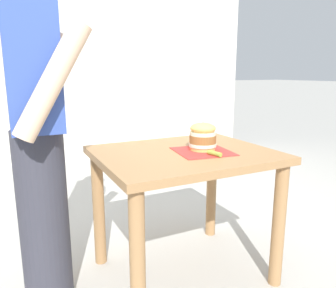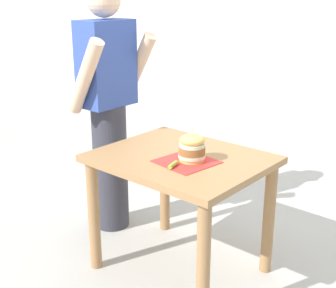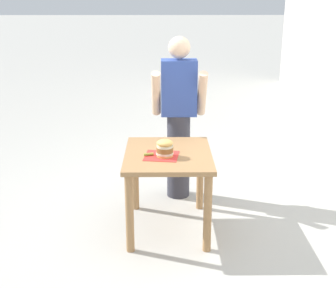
{
  "view_description": "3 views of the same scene",
  "coord_description": "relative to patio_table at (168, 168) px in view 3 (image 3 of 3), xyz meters",
  "views": [
    {
      "loc": [
        -1.52,
        0.86,
        1.16
      ],
      "look_at": [
        0.0,
        0.1,
        0.79
      ],
      "focal_mm": 35.0,
      "sensor_mm": 36.0,
      "label": 1
    },
    {
      "loc": [
        -1.95,
        -1.58,
        1.65
      ],
      "look_at": [
        0.0,
        0.1,
        0.79
      ],
      "focal_mm": 50.0,
      "sensor_mm": 36.0,
      "label": 2
    },
    {
      "loc": [
        -0.04,
        -3.92,
        2.11
      ],
      "look_at": [
        0.0,
        0.1,
        0.79
      ],
      "focal_mm": 50.0,
      "sensor_mm": 36.0,
      "label": 3
    }
  ],
  "objects": [
    {
      "name": "ground_plane",
      "position": [
        0.0,
        0.0,
        -0.6
      ],
      "size": [
        80.0,
        80.0,
        0.0
      ],
      "primitive_type": "plane",
      "color": "#ADAAA3"
    },
    {
      "name": "patio_table",
      "position": [
        0.0,
        0.0,
        0.0
      ],
      "size": [
        0.77,
        0.94,
        0.74
      ],
      "color": "#9E7247",
      "rests_on": "ground"
    },
    {
      "name": "serving_paper",
      "position": [
        -0.06,
        -0.08,
        0.14
      ],
      "size": [
        0.32,
        0.32,
        0.0
      ],
      "primitive_type": "cube",
      "rotation": [
        0.0,
        0.0,
        -0.13
      ],
      "color": "red",
      "rests_on": "patio_table"
    },
    {
      "name": "sandwich",
      "position": [
        -0.03,
        -0.1,
        0.22
      ],
      "size": [
        0.15,
        0.15,
        0.19
      ],
      "color": "#E5B25B",
      "rests_on": "serving_paper"
    },
    {
      "name": "pickle_spear",
      "position": [
        -0.17,
        -0.08,
        0.16
      ],
      "size": [
        0.09,
        0.04,
        0.02
      ],
      "primitive_type": "cylinder",
      "rotation": [
        0.0,
        1.57,
        0.25
      ],
      "color": "#8EA83D",
      "rests_on": "serving_paper"
    },
    {
      "name": "diner_across_table",
      "position": [
        0.12,
        0.73,
        0.28
      ],
      "size": [
        0.55,
        0.35,
        1.69
      ],
      "color": "#33333D",
      "rests_on": "ground"
    }
  ]
}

